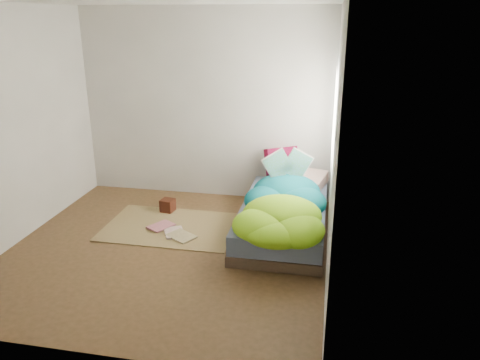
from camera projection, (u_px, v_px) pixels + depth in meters
name	position (u px, v px, depth m)	size (l,w,h in m)	color
ground	(168.00, 249.00, 5.24)	(3.50, 3.50, 0.00)	#46331B
room_walls	(161.00, 104.00, 4.70)	(3.54, 3.54, 2.62)	#B6B5AD
bed	(284.00, 218.00, 5.63)	(1.00, 2.00, 0.34)	#3A2E20
duvet	(282.00, 198.00, 5.31)	(0.96, 1.84, 0.34)	#075670
rug	(171.00, 227.00, 5.77)	(1.60, 1.10, 0.01)	brown
pillow_floral	(300.00, 179.00, 6.23)	(0.65, 0.40, 0.14)	beige
pillow_magenta	(282.00, 164.00, 6.36)	(0.44, 0.14, 0.44)	#45041D
open_book	(288.00, 157.00, 5.72)	(0.51, 0.11, 0.31)	#35852B
wooden_box	(168.00, 205.00, 6.19)	(0.16, 0.16, 0.16)	#34110B
floor_book_a	(165.00, 234.00, 5.55)	(0.22, 0.30, 0.02)	silver
floor_book_b	(155.00, 224.00, 5.80)	(0.22, 0.30, 0.03)	#C57179
floor_book_c	(174.00, 240.00, 5.39)	(0.24, 0.32, 0.02)	tan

